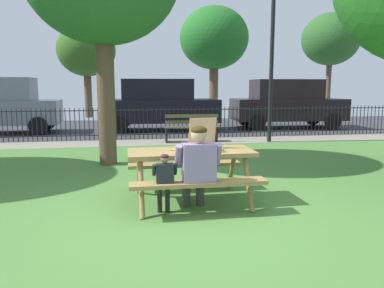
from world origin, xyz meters
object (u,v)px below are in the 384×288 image
(pizza_box_open, at_px, (205,142))
(child_at_table, at_px, (164,178))
(parked_car_far_left, at_px, (2,105))
(picnic_table_foreground, at_px, (191,162))
(far_tree_midright, at_px, (331,40))
(pizza_slice_on_table, at_px, (177,149))
(adult_at_table, at_px, (198,165))
(far_tree_center, at_px, (214,39))
(parked_car_left, at_px, (160,104))
(lamp_post_walkway, at_px, (272,49))
(far_tree_midleft, at_px, (86,51))
(park_bench_center, at_px, (191,128))
(parked_car_center, at_px, (287,103))

(pizza_box_open, xyz_separation_m, child_at_table, (-0.64, -0.57, -0.37))
(parked_car_far_left, bearing_deg, picnic_table_foreground, -59.38)
(pizza_box_open, relative_size, far_tree_midright, 0.09)
(pizza_box_open, bearing_deg, pizza_slice_on_table, 173.50)
(adult_at_table, distance_m, far_tree_center, 16.96)
(pizza_box_open, bearing_deg, far_tree_center, 76.83)
(parked_car_left, bearing_deg, child_at_table, -94.22)
(far_tree_center, xyz_separation_m, far_tree_midright, (6.98, 0.00, 0.09))
(pizza_box_open, xyz_separation_m, pizza_slice_on_table, (-0.40, 0.05, -0.10))
(picnic_table_foreground, distance_m, adult_at_table, 0.50)
(pizza_box_open, bearing_deg, adult_at_table, -110.80)
(parked_car_left, bearing_deg, picnic_table_foreground, -91.72)
(picnic_table_foreground, relative_size, lamp_post_walkway, 0.40)
(picnic_table_foreground, height_order, far_tree_midleft, far_tree_midleft)
(picnic_table_foreground, xyz_separation_m, child_at_table, (-0.43, -0.54, -0.09))
(picnic_table_foreground, bearing_deg, adult_at_table, -89.25)
(park_bench_center, xyz_separation_m, parked_car_far_left, (-6.31, 3.14, 0.59))
(park_bench_center, relative_size, lamp_post_walkway, 0.35)
(picnic_table_foreground, height_order, far_tree_center, far_tree_center)
(parked_car_left, height_order, far_tree_midright, far_tree_midright)
(adult_at_table, relative_size, far_tree_midleft, 0.24)
(parked_car_left, distance_m, far_tree_midleft, 7.81)
(pizza_slice_on_table, height_order, parked_car_left, parked_car_left)
(pizza_box_open, bearing_deg, parked_car_left, 89.61)
(far_tree_midleft, distance_m, far_tree_midright, 13.90)
(parked_car_far_left, bearing_deg, parked_car_center, 0.01)
(child_at_table, distance_m, park_bench_center, 6.56)
(picnic_table_foreground, distance_m, child_at_table, 0.70)
(parked_car_center, relative_size, far_tree_midleft, 0.91)
(child_at_table, bearing_deg, lamp_post_walkway, 58.13)
(far_tree_midleft, bearing_deg, far_tree_midright, -0.00)
(adult_at_table, xyz_separation_m, parked_car_far_left, (-5.34, 9.51, 0.35))
(parked_car_left, relative_size, far_tree_midleft, 0.91)
(park_bench_center, relative_size, far_tree_center, 0.27)
(child_at_table, bearing_deg, pizza_box_open, 41.36)
(pizza_box_open, height_order, adult_at_table, pizza_box_open)
(pizza_box_open, height_order, lamp_post_walkway, lamp_post_walkway)
(child_at_table, bearing_deg, parked_car_left, 85.78)
(park_bench_center, height_order, parked_car_far_left, parked_car_far_left)
(lamp_post_walkway, distance_m, far_tree_midright, 12.70)
(far_tree_midleft, bearing_deg, park_bench_center, -67.60)
(pizza_box_open, height_order, parked_car_left, parked_car_left)
(adult_at_table, relative_size, parked_car_center, 0.27)
(adult_at_table, bearing_deg, park_bench_center, 81.40)
(far_tree_midleft, bearing_deg, adult_at_table, -79.28)
(child_at_table, bearing_deg, pizza_slice_on_table, 68.39)
(picnic_table_foreground, height_order, parked_car_left, parked_car_left)
(picnic_table_foreground, height_order, parked_car_far_left, parked_car_far_left)
(adult_at_table, distance_m, parked_car_left, 9.53)
(far_tree_center, bearing_deg, pizza_slice_on_table, -104.60)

